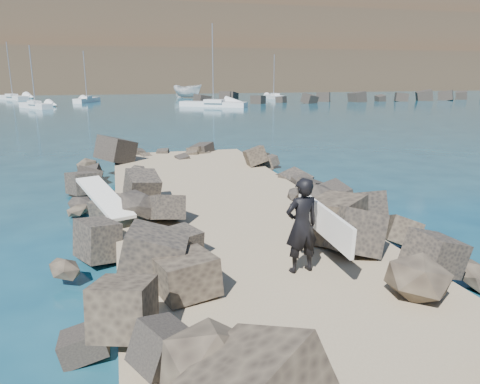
{
  "coord_description": "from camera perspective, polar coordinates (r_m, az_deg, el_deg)",
  "views": [
    {
      "loc": [
        -2.83,
        -11.73,
        4.33
      ],
      "look_at": [
        0.0,
        -1.0,
        1.5
      ],
      "focal_mm": 35.0,
      "sensor_mm": 36.0,
      "label": 1
    }
  ],
  "objects": [
    {
      "name": "sailboat_d",
      "position": [
        82.24,
        4.14,
        11.5
      ],
      "size": [
        1.71,
        6.21,
        7.5
      ],
      "color": "silver",
      "rests_on": "ground"
    },
    {
      "name": "riprap_right",
      "position": [
        12.33,
        13.79,
        -4.21
      ],
      "size": [
        2.6,
        22.0,
        1.0
      ],
      "primitive_type": "cube",
      "color": "black",
      "rests_on": "ground"
    },
    {
      "name": "sailboat_e",
      "position": [
        88.41,
        -25.98,
        10.32
      ],
      "size": [
        5.82,
        7.5,
        9.41
      ],
      "color": "silver",
      "rests_on": "ground"
    },
    {
      "name": "breakwater_secondary",
      "position": [
        76.8,
        15.04,
        11.05
      ],
      "size": [
        52.0,
        4.0,
        1.2
      ],
      "primitive_type": "cube",
      "color": "black",
      "rests_on": "ground"
    },
    {
      "name": "boat_imported",
      "position": [
        86.22,
        -6.39,
        12.15
      ],
      "size": [
        5.9,
        6.2,
        2.41
      ],
      "primitive_type": "imported",
      "rotation": [
        0.0,
        0.0,
        0.73
      ],
      "color": "silver",
      "rests_on": "ground"
    },
    {
      "name": "riprap_left",
      "position": [
        10.92,
        -14.29,
        -6.69
      ],
      "size": [
        2.6,
        22.0,
        1.0
      ],
      "primitive_type": "cube",
      "color": "black",
      "rests_on": "ground"
    },
    {
      "name": "ground",
      "position": [
        12.82,
        -1.15,
        -5.44
      ],
      "size": [
        800.0,
        800.0,
        0.0
      ],
      "primitive_type": "plane",
      "color": "#0F384C",
      "rests_on": "ground"
    },
    {
      "name": "sailboat_c",
      "position": [
        62.91,
        -3.26,
        10.66
      ],
      "size": [
        8.63,
        6.41,
        10.6
      ],
      "color": "silver",
      "rests_on": "ground"
    },
    {
      "name": "sailboat_b",
      "position": [
        75.93,
        -18.15,
        10.61
      ],
      "size": [
        3.78,
        6.33,
        7.68
      ],
      "color": "silver",
      "rests_on": "ground"
    },
    {
      "name": "jetty",
      "position": [
        10.9,
        1.35,
        -7.39
      ],
      "size": [
        6.0,
        26.0,
        0.6
      ],
      "primitive_type": "cube",
      "color": "#8C7759",
      "rests_on": "ground"
    },
    {
      "name": "surfboard_resting",
      "position": [
        12.84,
        -16.17,
        -1.1
      ],
      "size": [
        1.56,
        2.66,
        0.09
      ],
      "primitive_type": "cube",
      "rotation": [
        0.0,
        0.0,
        0.37
      ],
      "color": "white",
      "rests_on": "riprap_left"
    },
    {
      "name": "headland",
      "position": [
        172.6,
        -11.03,
        17.94
      ],
      "size": [
        360.0,
        140.0,
        32.0
      ],
      "primitive_type": "cube",
      "color": "#2D4919",
      "rests_on": "ground"
    },
    {
      "name": "surfer_with_board",
      "position": [
        8.97,
        7.9,
        -4.0
      ],
      "size": [
        0.89,
        2.3,
        1.85
      ],
      "color": "black",
      "rests_on": "jetty"
    },
    {
      "name": "sailboat_a",
      "position": [
        65.24,
        -23.68,
        9.63
      ],
      "size": [
        4.68,
        6.1,
        7.77
      ],
      "color": "silver",
      "rests_on": "ground"
    }
  ]
}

